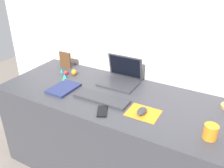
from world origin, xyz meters
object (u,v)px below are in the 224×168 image
(toy_figurine_cyan, at_px, (65,76))
(toy_figurine_teal, at_px, (62,70))
(toy_figurine_green, at_px, (63,80))
(toy_figurine_orange, at_px, (74,72))
(picture_frame, at_px, (65,60))
(keyboard, at_px, (102,98))
(notebook_pad, at_px, (64,88))
(toy_figurine_red, at_px, (66,73))
(coffee_mug, at_px, (211,132))
(mouse, at_px, (142,111))
(cell_phone, at_px, (102,111))
(laptop, at_px, (121,76))

(toy_figurine_cyan, bearing_deg, toy_figurine_teal, 139.83)
(toy_figurine_green, height_order, toy_figurine_teal, toy_figurine_green)
(toy_figurine_orange, bearing_deg, picture_frame, 150.16)
(keyboard, xyz_separation_m, notebook_pad, (-0.34, -0.01, 0.00))
(keyboard, height_order, toy_figurine_red, toy_figurine_red)
(notebook_pad, relative_size, picture_frame, 1.60)
(notebook_pad, distance_m, coffee_mug, 1.09)
(toy_figurine_teal, height_order, toy_figurine_orange, toy_figurine_orange)
(toy_figurine_green, bearing_deg, coffee_mug, -7.57)
(mouse, xyz_separation_m, toy_figurine_cyan, (-0.78, 0.18, -0.00))
(notebook_pad, xyz_separation_m, toy_figurine_cyan, (-0.12, 0.16, 0.01))
(cell_phone, height_order, toy_figurine_teal, toy_figurine_teal)
(coffee_mug, height_order, toy_figurine_red, coffee_mug)
(laptop, xyz_separation_m, cell_phone, (0.09, -0.46, -0.05))
(mouse, distance_m, cell_phone, 0.26)
(toy_figurine_orange, bearing_deg, coffee_mug, -14.73)
(cell_phone, bearing_deg, mouse, -2.86)
(toy_figurine_orange, relative_size, toy_figurine_cyan, 1.37)
(picture_frame, distance_m, coffee_mug, 1.41)
(keyboard, relative_size, toy_figurine_orange, 7.89)
(toy_figurine_orange, bearing_deg, toy_figurine_teal, -176.86)
(keyboard, height_order, cell_phone, keyboard)
(coffee_mug, bearing_deg, toy_figurine_red, 167.31)
(laptop, bearing_deg, notebook_pad, -135.09)
(keyboard, distance_m, picture_frame, 0.70)
(toy_figurine_green, bearing_deg, keyboard, -12.06)
(coffee_mug, relative_size, toy_figurine_teal, 2.47)
(toy_figurine_teal, distance_m, toy_figurine_red, 0.07)
(notebook_pad, bearing_deg, toy_figurine_green, 131.05)
(laptop, relative_size, toy_figurine_orange, 5.77)
(notebook_pad, xyz_separation_m, picture_frame, (-0.26, 0.35, 0.06))
(coffee_mug, bearing_deg, notebook_pad, 177.05)
(toy_figurine_cyan, bearing_deg, toy_figurine_red, 121.13)
(laptop, distance_m, notebook_pad, 0.47)
(mouse, xyz_separation_m, toy_figurine_teal, (-0.89, 0.27, -0.00))
(laptop, relative_size, mouse, 3.12)
(coffee_mug, bearing_deg, mouse, 174.96)
(mouse, height_order, toy_figurine_cyan, same)
(coffee_mug, distance_m, toy_figurine_orange, 1.22)
(mouse, relative_size, toy_figurine_teal, 2.73)
(keyboard, distance_m, coffee_mug, 0.76)
(laptop, distance_m, toy_figurine_red, 0.51)
(toy_figurine_red, bearing_deg, toy_figurine_cyan, -58.87)
(mouse, relative_size, toy_figurine_red, 2.56)
(keyboard, relative_size, toy_figurine_teal, 11.68)
(cell_phone, bearing_deg, keyboard, 95.77)
(coffee_mug, bearing_deg, cell_phone, -174.13)
(cell_phone, height_order, toy_figurine_green, toy_figurine_green)
(coffee_mug, bearing_deg, toy_figurine_green, 172.43)
(picture_frame, bearing_deg, notebook_pad, -53.53)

